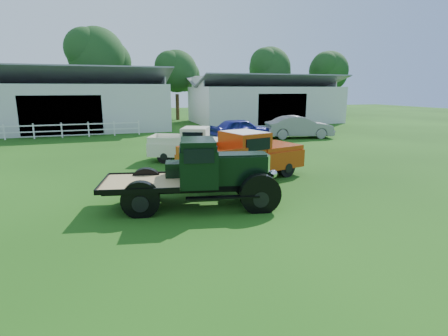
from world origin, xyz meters
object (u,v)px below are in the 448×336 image
object	(u,v)px
vintage_flatbed	(195,173)
misc_car_blue	(241,129)
white_pickup	(194,145)
misc_car_grey	(299,127)
red_pickup	(242,155)

from	to	relation	value
vintage_flatbed	misc_car_blue	xyz separation A→B (m)	(7.12, 13.74, -0.31)
white_pickup	vintage_flatbed	bearing A→B (deg)	-79.53
vintage_flatbed	misc_car_blue	size ratio (longest dim) A/B	1.19
misc_car_blue	misc_car_grey	xyz separation A→B (m)	(4.73, -0.48, 0.05)
vintage_flatbed	white_pickup	world-z (taller)	vintage_flatbed
vintage_flatbed	misc_car_blue	distance (m)	15.48
red_pickup	misc_car_grey	bearing A→B (deg)	34.58
white_pickup	misc_car_blue	bearing A→B (deg)	75.04
red_pickup	misc_car_grey	xyz separation A→B (m)	(9.00, 10.37, -0.17)
vintage_flatbed	white_pickup	distance (m)	7.40
white_pickup	misc_car_grey	size ratio (longest dim) A/B	0.93
misc_car_grey	misc_car_blue	bearing A→B (deg)	96.23
vintage_flatbed	white_pickup	bearing A→B (deg)	88.43
misc_car_blue	misc_car_grey	world-z (taller)	misc_car_grey
vintage_flatbed	red_pickup	distance (m)	4.06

